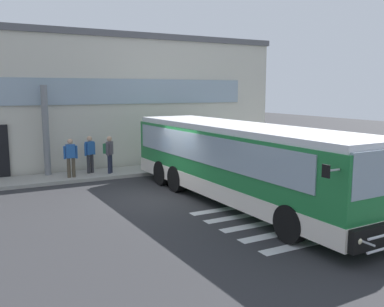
{
  "coord_description": "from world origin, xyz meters",
  "views": [
    {
      "loc": [
        -6.1,
        -13.54,
        3.85
      ],
      "look_at": [
        1.16,
        0.12,
        1.5
      ],
      "focal_mm": 38.95,
      "sensor_mm": 36.0,
      "label": 1
    }
  ],
  "objects_px": {
    "entry_support_column": "(46,131)",
    "passenger_at_curb_edge": "(109,152)",
    "passenger_by_doorway": "(90,153)",
    "bus_main_foreground": "(240,164)",
    "passenger_near_column": "(71,156)"
  },
  "relations": [
    {
      "from": "entry_support_column",
      "to": "passenger_at_curb_edge",
      "type": "bearing_deg",
      "value": -19.14
    },
    {
      "from": "bus_main_foreground",
      "to": "passenger_at_curb_edge",
      "type": "relative_size",
      "value": 7.06
    },
    {
      "from": "entry_support_column",
      "to": "passenger_by_doorway",
      "type": "bearing_deg",
      "value": -13.98
    },
    {
      "from": "bus_main_foreground",
      "to": "passenger_at_curb_edge",
      "type": "height_order",
      "value": "bus_main_foreground"
    },
    {
      "from": "entry_support_column",
      "to": "bus_main_foreground",
      "type": "relative_size",
      "value": 0.33
    },
    {
      "from": "entry_support_column",
      "to": "passenger_by_doorway",
      "type": "relative_size",
      "value": 2.35
    },
    {
      "from": "bus_main_foreground",
      "to": "passenger_near_column",
      "type": "bearing_deg",
      "value": 125.01
    },
    {
      "from": "passenger_at_curb_edge",
      "to": "passenger_by_doorway",
      "type": "bearing_deg",
      "value": 149.92
    },
    {
      "from": "bus_main_foreground",
      "to": "entry_support_column",
      "type": "bearing_deg",
      "value": 125.36
    },
    {
      "from": "entry_support_column",
      "to": "passenger_by_doorway",
      "type": "xyz_separation_m",
      "value": [
        1.78,
        -0.44,
        -1.04
      ]
    },
    {
      "from": "bus_main_foreground",
      "to": "passenger_near_column",
      "type": "relative_size",
      "value": 7.06
    },
    {
      "from": "passenger_by_doorway",
      "to": "entry_support_column",
      "type": "bearing_deg",
      "value": 166.02
    },
    {
      "from": "entry_support_column",
      "to": "bus_main_foreground",
      "type": "bearing_deg",
      "value": -54.64
    },
    {
      "from": "entry_support_column",
      "to": "passenger_near_column",
      "type": "relative_size",
      "value": 2.35
    },
    {
      "from": "bus_main_foreground",
      "to": "passenger_at_curb_edge",
      "type": "xyz_separation_m",
      "value": [
        -2.66,
        6.43,
        -0.22
      ]
    }
  ]
}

